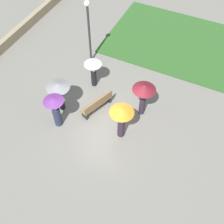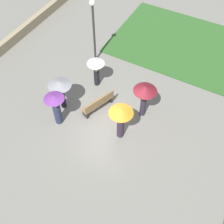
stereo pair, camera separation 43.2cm
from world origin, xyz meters
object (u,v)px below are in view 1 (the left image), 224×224
at_px(park_bench, 97,104).
at_px(crowd_person_white, 93,68).
at_px(lamp_post, 89,24).
at_px(crowd_person_purple, 55,108).
at_px(crowd_person_grey, 59,89).
at_px(crowd_person_maroon, 144,92).
at_px(crowd_person_orange, 122,117).

bearing_deg(park_bench, crowd_person_white, -125.82).
bearing_deg(lamp_post, park_bench, 33.15).
height_order(crowd_person_purple, crowd_person_grey, crowd_person_purple).
relative_size(crowd_person_maroon, crowd_person_grey, 1.12).
bearing_deg(crowd_person_orange, lamp_post, -37.65).
xyz_separation_m(crowd_person_maroon, crowd_person_orange, (1.67, -0.38, -0.19)).
distance_m(park_bench, crowd_person_white, 1.98).
bearing_deg(crowd_person_maroon, crowd_person_purple, 134.00).
relative_size(lamp_post, crowd_person_purple, 2.03).
height_order(crowd_person_maroon, crowd_person_orange, crowd_person_maroon).
relative_size(crowd_person_orange, crowd_person_grey, 1.08).
height_order(lamp_post, crowd_person_orange, lamp_post).
bearing_deg(crowd_person_maroon, crowd_person_orange, 175.98).
xyz_separation_m(crowd_person_maroon, crowd_person_white, (-0.71, -3.08, -0.35)).
bearing_deg(crowd_person_grey, crowd_person_maroon, -93.95).
xyz_separation_m(crowd_person_white, crowd_person_grey, (2.19, -0.71, 0.19)).
height_order(crowd_person_orange, crowd_person_purple, crowd_person_orange).
bearing_deg(crowd_person_orange, crowd_person_grey, 6.02).
height_order(park_bench, crowd_person_orange, crowd_person_orange).
distance_m(lamp_post, crowd_person_purple, 5.05).
relative_size(crowd_person_white, crowd_person_grey, 0.95).
xyz_separation_m(lamp_post, crowd_person_grey, (3.88, 0.39, -1.10)).
relative_size(crowd_person_maroon, crowd_person_orange, 1.04).
height_order(crowd_person_maroon, crowd_person_white, crowd_person_maroon).
bearing_deg(crowd_person_white, crowd_person_maroon, 34.29).
bearing_deg(lamp_post, crowd_person_white, 32.98).
height_order(park_bench, lamp_post, lamp_post).
distance_m(crowd_person_orange, crowd_person_white, 3.61).
distance_m(lamp_post, crowd_person_orange, 5.69).
xyz_separation_m(park_bench, crowd_person_purple, (1.60, -1.33, 0.74)).
height_order(park_bench, crowd_person_maroon, crowd_person_maroon).
distance_m(lamp_post, crowd_person_white, 2.40).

